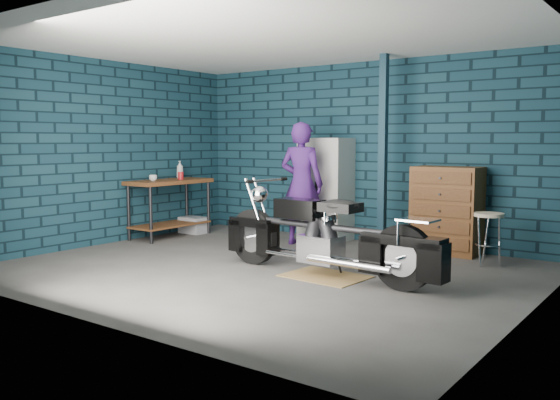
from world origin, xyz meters
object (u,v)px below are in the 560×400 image
Objects in this scene: workbench at (170,208)px; shop_stool at (488,239)px; person at (302,184)px; locker at (325,189)px; motorcycle at (326,230)px; storage_bin at (193,225)px; tool_chest at (446,210)px.

workbench is 4.82m from shop_stool.
shop_stool is at bearing 172.35° from person.
locker is at bearing -105.67° from person.
motorcycle is 2.13m from shop_stool.
storage_bin is at bearing -176.66° from shop_stool.
tool_chest is at bearing 0.00° from locker.
tool_chest is at bearing -174.02° from person.
shop_stool is (2.67, 0.13, -0.57)m from person.
tool_chest is (4.05, 1.23, 0.13)m from workbench.
storage_bin is at bearing 161.55° from motorcycle.
motorcycle is at bearing -58.12° from locker.
locker is at bearing 29.88° from workbench.
person reaches higher than storage_bin.
person reaches higher than motorcycle.
workbench is at bearing -92.29° from storage_bin.
shop_stool is at bearing -32.55° from tool_chest.
workbench is at bearing 169.12° from motorcycle.
tool_chest reaches higher than workbench.
motorcycle is at bearing -105.42° from tool_chest.
locker is (2.13, 1.23, 0.33)m from workbench.
motorcycle is 5.69× the size of storage_bin.
storage_bin is 0.27× the size of locker.
person reaches higher than workbench.
tool_chest is (0.59, 2.13, 0.05)m from motorcycle.
motorcycle is at bearing -127.57° from shop_stool.
locker is 1.92m from tool_chest.
motorcycle is 3.74× the size of shop_stool.
workbench reaches higher than shop_stool.
locker reaches higher than motorcycle.
shop_stool is at bearing 3.34° from storage_bin.
tool_chest is at bearing 16.86° from workbench.
motorcycle is 2.11m from person.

